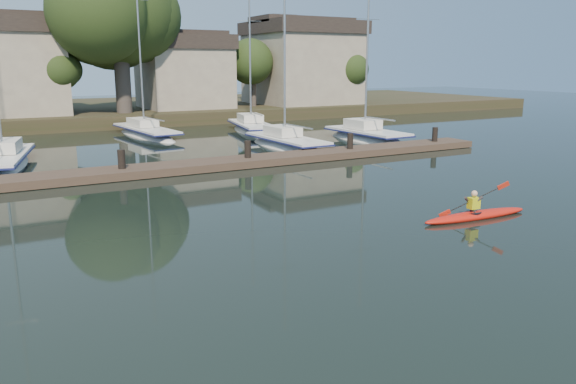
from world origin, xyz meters
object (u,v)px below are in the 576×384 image
sailboat_1 (4,171)px  sailboat_7 (252,134)px  sailboat_4 (366,144)px  sailboat_3 (287,151)px  kayak (476,214)px  dock (189,166)px  sailboat_6 (146,138)px

sailboat_1 → sailboat_7: 17.91m
sailboat_1 → sailboat_4: (20.91, -0.76, -0.02)m
sailboat_3 → sailboat_4: size_ratio=1.00×
kayak → sailboat_4: sailboat_4 is taller
dock → sailboat_3: size_ratio=2.60×
sailboat_3 → sailboat_6: 11.01m
sailboat_3 → sailboat_7: (1.57, 8.12, -0.00)m
sailboat_3 → sailboat_7: size_ratio=0.98×
sailboat_3 → dock: bearing=-152.0°
sailboat_3 → sailboat_1: bearing=174.3°
sailboat_4 → sailboat_7: sailboat_7 is taller
sailboat_6 → sailboat_4: bearing=-43.3°
sailboat_4 → sailboat_6: size_ratio=0.86×
kayak → sailboat_6: size_ratio=0.27×
sailboat_3 → sailboat_4: sailboat_3 is taller
sailboat_1 → sailboat_6: bearing=53.9°
sailboat_1 → sailboat_4: sailboat_1 is taller
kayak → sailboat_7: (3.72, 24.57, -0.36)m
sailboat_6 → sailboat_1: bearing=-143.5°
sailboat_7 → sailboat_3: bearing=-90.0°
sailboat_1 → sailboat_6: sailboat_6 is taller
kayak → sailboat_1: (-12.74, 17.51, -0.35)m
dock → kayak: bearing=-66.5°
dock → sailboat_4: 14.25m
sailboat_3 → sailboat_7: bearing=77.4°
dock → sailboat_3: bearing=29.6°
kayak → sailboat_7: sailboat_7 is taller
dock → sailboat_4: (13.49, 4.55, -0.42)m
sailboat_1 → sailboat_6: (9.08, 8.29, 0.02)m
kayak → dock: 13.31m
sailboat_4 → sailboat_6: 14.90m
sailboat_1 → sailboat_3: (14.88, -1.07, -0.00)m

